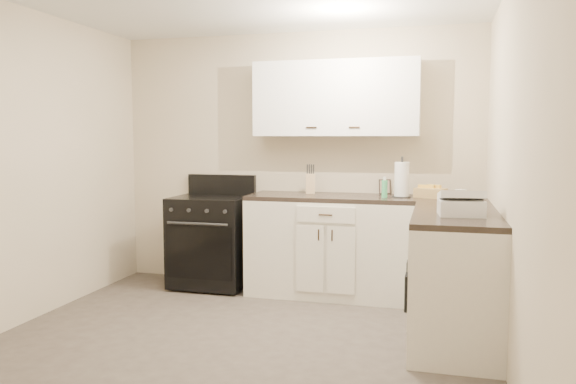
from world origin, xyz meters
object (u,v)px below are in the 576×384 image
(knife_block, at_px, (310,184))
(wicker_basket, at_px, (431,193))
(stove, at_px, (211,241))
(paper_towel, at_px, (402,180))
(countertop_grill, at_px, (461,207))

(knife_block, relative_size, wicker_basket, 0.75)
(stove, height_order, paper_towel, paper_towel)
(stove, bearing_deg, knife_block, 7.95)
(paper_towel, xyz_separation_m, countertop_grill, (0.47, -1.10, -0.10))
(stove, distance_m, paper_towel, 1.94)
(stove, height_order, knife_block, knife_block)
(knife_block, bearing_deg, stove, 174.93)
(knife_block, xyz_separation_m, countertop_grill, (1.33, -1.21, -0.04))
(stove, distance_m, knife_block, 1.14)
(knife_block, distance_m, paper_towel, 0.88)
(knife_block, bearing_deg, wicker_basket, -17.25)
(knife_block, height_order, countertop_grill, knife_block)
(stove, height_order, wicker_basket, wicker_basket)
(knife_block, bearing_deg, countertop_grill, -55.23)
(wicker_basket, xyz_separation_m, countertop_grill, (0.22, -1.13, 0.01))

